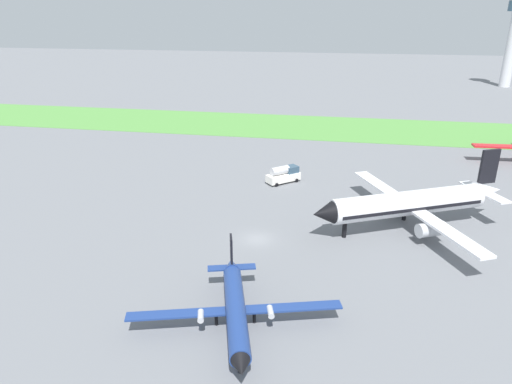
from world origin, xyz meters
name	(u,v)px	position (x,y,z in m)	size (l,w,h in m)	color
ground_plane	(257,239)	(0.00, 0.00, 0.00)	(600.00, 600.00, 0.00)	slate
grass_taxiway_strip	(301,127)	(0.00, 68.88, 0.04)	(360.00, 28.00, 0.08)	#549342
airplane_midfield_jet	(411,203)	(21.64, 7.60, 4.05)	(29.40, 29.51, 11.24)	white
airplane_foreground_turboprop	(235,308)	(1.37, -19.82, 2.41)	(21.51, 18.57, 6.60)	navy
fuel_truck_near_gate	(284,174)	(0.74, 23.84, 1.58)	(6.45, 6.12, 3.29)	white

